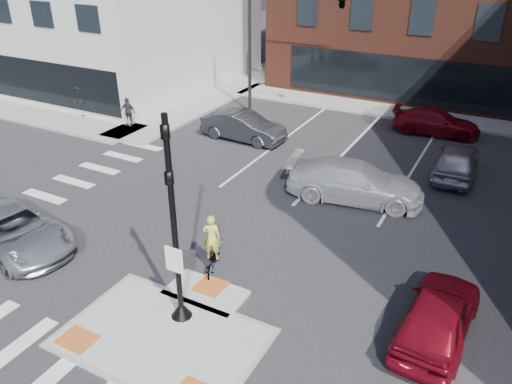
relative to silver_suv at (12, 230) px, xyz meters
The scene contains 16 objects.
ground 7.34m from the silver_suv, ahead, with size 120.00×120.00×0.00m, color #28282B.
refuge_island 7.36m from the silver_suv, ahead, with size 5.40×4.65×0.13m.
sidewalk_nw 17.47m from the silver_suv, 122.92° to the left, with size 23.50×20.50×0.15m.
sidewalk_n 23.72m from the silver_suv, 64.33° to the left, with size 26.00×3.00×0.15m, color gray.
building_nw 24.56m from the silver_suv, 127.23° to the left, with size 20.40×16.40×14.40m.
signal_pole 7.46m from the silver_suv, ahead, with size 0.60×0.60×5.98m.
mast_arm_signal 18.61m from the silver_suv, 77.66° to the left, with size 6.10×2.24×8.00m.
silver_suv is the anchor object (origin of this frame).
red_sedan 13.95m from the silver_suv, 10.10° to the left, with size 1.71×4.26×1.45m, color maroon.
white_pickup 12.96m from the silver_suv, 44.49° to the left, with size 2.25×5.53×1.61m, color silver.
bg_car_dark 12.94m from the silver_suv, 81.54° to the left, with size 1.59×4.56×1.50m, color #28282D.
bg_car_silver 18.42m from the silver_suv, 47.02° to the left, with size 1.75×4.36×1.49m, color #B3B5BB.
bg_car_red 21.46m from the silver_suv, 60.04° to the left, with size 1.87×4.60×1.33m, color maroon.
cyclist 7.12m from the silver_suv, 17.74° to the left, with size 1.09×1.67×2.04m.
pedestrian_a 14.13m from the silver_suv, 126.38° to the left, with size 0.86×0.67×1.78m, color #212227.
pedestrian_b 12.32m from the silver_suv, 112.57° to the left, with size 0.94×0.39×1.60m, color #332C36.
Camera 1 is at (7.06, -8.28, 9.72)m, focal length 35.00 mm.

